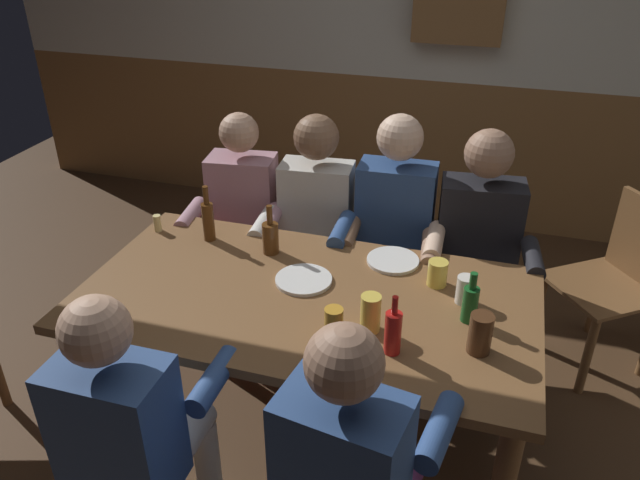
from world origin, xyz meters
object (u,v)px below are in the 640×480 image
Objects in this scene: person_1 at (313,225)px; pint_glass_4 at (371,313)px; bottle_0 at (470,302)px; bottle_2 at (393,332)px; person_2 at (392,234)px; pint_glass_1 at (334,325)px; person_4 at (132,421)px; table_candle at (158,223)px; bottle_1 at (270,237)px; plate_0 at (304,280)px; plate_1 at (393,260)px; dining_table at (306,315)px; bottle_3 at (208,219)px; pint_glass_0 at (465,290)px; chair_empty_near_left at (617,280)px; person_5 at (351,471)px; pint_glass_3 at (437,273)px; person_3 at (478,248)px; pint_glass_2 at (480,334)px; person_0 at (240,219)px.

pint_glass_4 is at bearing 114.81° from person_1.
bottle_0 is 0.90× the size of bottle_2.
person_2 reaches higher than pint_glass_1.
person_4 is 14.71× the size of table_candle.
table_candle is 0.58m from bottle_1.
plate_0 is at bearing 123.97° from pint_glass_1.
plate_1 is (0.07, -0.36, 0.07)m from person_2.
dining_table is at bearing 148.44° from bottle_2.
bottle_3 reaches higher than pint_glass_0.
bottle_0 is (-0.67, -0.94, 0.36)m from chair_empty_near_left.
bottle_2 is (0.02, 0.47, 0.16)m from person_5.
pint_glass_4 is (0.54, -0.41, -0.01)m from bottle_1.
pint_glass_1 is (0.38, -0.94, 0.14)m from person_1.
person_2 is 0.56m from pint_glass_3.
person_5 reaches higher than person_3.
pint_glass_2 is (-0.62, -1.11, 0.35)m from chair_empty_near_left.
bottle_2 is 0.48m from pint_glass_3.
pint_glass_2 is at bearing -74.90° from pint_glass_0.
person_4 is 0.73m from person_5.
person_2 is 11.79× the size of pint_glass_3.
plate_0 is at bearing 67.79° from person_4.
pint_glass_0 is at bearing -8.07° from bottle_3.
pint_glass_1 is (-1.11, -1.19, 0.34)m from chair_empty_near_left.
bottle_3 reaches higher than pint_glass_1.
person_3 reaches higher than pint_glass_1.
person_0 reaches higher than plate_1.
bottle_1 reaches higher than dining_table.
bottle_3 is 1.05m from pint_glass_3.
person_0 is 1.41m from bottle_0.
bottle_0 is (0.99, 0.73, 0.18)m from person_4.
person_5 reaches higher than plate_1.
bottle_0 is 1.56× the size of pint_glass_1.
person_2 is at bearing 118.83° from pint_glass_2.
person_1 is 1.02m from pint_glass_1.
person_0 is 0.45m from bottle_3.
person_3 is at bearing 48.88° from dining_table.
bottle_3 is at bearing 160.07° from pint_glass_2.
person_5 is 6.02× the size of bottle_0.
person_4 reaches higher than pint_glass_0.
person_3 is 1.05m from pint_glass_1.
person_4 is at bearing 91.74° from person_0.
plate_0 is at bearing 144.88° from pint_glass_4.
plate_0 is at bearing -21.75° from bottle_3.
plate_0 is (-0.41, 0.80, 0.08)m from person_5.
dining_table is 0.67m from bottle_3.
person_1 is 0.46m from bottle_1.
pint_glass_1 is at bearing 40.64° from person_4.
plate_1 is 0.98× the size of bottle_1.
person_2 is 1.08× the size of person_4.
person_4 is at bearing -96.24° from bottle_1.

